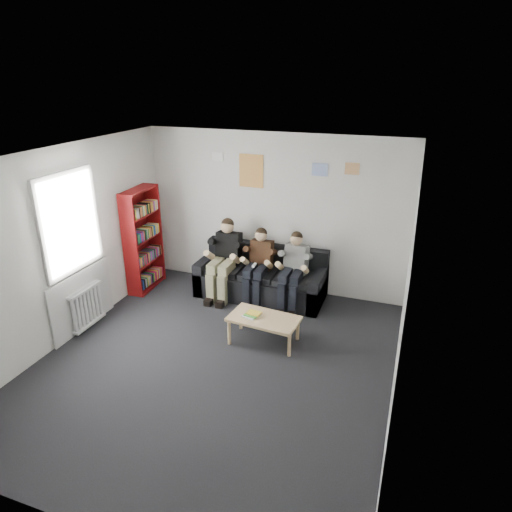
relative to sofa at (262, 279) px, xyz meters
The scene contains 14 objects.
room_shell 2.34m from the sofa, 88.02° to the right, with size 5.00×5.00×5.00m.
sofa is the anchor object (origin of this frame).
bookshelf 2.14m from the sofa, 168.94° to the right, with size 0.27×0.81×1.79m.
coffee_table 1.46m from the sofa, 69.52° to the right, with size 0.97×0.54×0.39m.
game_cases 1.43m from the sofa, 76.36° to the right, with size 0.23×0.20×0.05m.
person_left 0.72m from the sofa, 161.61° to the right, with size 0.41×0.88×1.32m.
person_middle 0.38m from the sofa, 90.00° to the right, with size 0.36×0.77×1.23m.
person_right 0.71m from the sofa, 17.94° to the right, with size 0.36×0.78×1.23m.
radiator 2.81m from the sofa, 137.66° to the right, with size 0.10×0.64×0.60m.
window 2.96m from the sofa, 138.65° to the right, with size 0.05×1.30×2.36m.
poster_large 1.83m from the sofa, 129.70° to the left, with size 0.42×0.01×0.55m, color #E1BA4F.
poster_blue 2.06m from the sofa, 25.63° to the left, with size 0.25×0.01×0.20m, color #4276E1.
poster_pink 2.35m from the sofa, 16.62° to the left, with size 0.22×0.01×0.18m, color #C03C6E.
poster_sign 2.20m from the sofa, 156.96° to the left, with size 0.20×0.01×0.14m, color white.
Camera 1 is at (2.23, -4.56, 3.60)m, focal length 32.00 mm.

